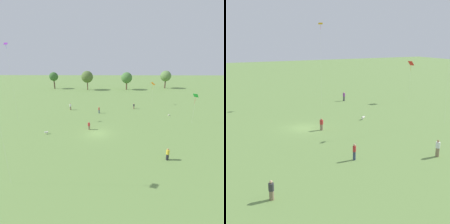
# 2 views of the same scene
# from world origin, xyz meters

# --- Properties ---
(ground_plane) EXTENTS (240.00, 240.00, 0.00)m
(ground_plane) POSITION_xyz_m (0.00, 0.00, 0.00)
(ground_plane) COLOR #6B8E47
(tree_0) EXTENTS (4.01, 4.01, 7.62)m
(tree_0) POSITION_xyz_m (-25.07, 50.97, 5.54)
(tree_0) COLOR brown
(tree_0) RESTS_ON ground_plane
(tree_1) EXTENTS (5.21, 5.21, 8.41)m
(tree_1) POSITION_xyz_m (-9.05, 47.94, 5.79)
(tree_1) COLOR brown
(tree_1) RESTS_ON ground_plane
(tree_2) EXTENTS (4.90, 4.90, 7.80)m
(tree_2) POSITION_xyz_m (8.55, 48.81, 5.31)
(tree_2) COLOR brown
(tree_2) RESTS_ON ground_plane
(tree_3) EXTENTS (4.95, 4.95, 8.21)m
(tree_3) POSITION_xyz_m (27.12, 53.08, 5.70)
(tree_3) COLOR brown
(tree_3) RESTS_ON ground_plane
(person_1) EXTENTS (0.57, 0.57, 1.78)m
(person_1) POSITION_xyz_m (10.66, -8.86, 0.87)
(person_1) COLOR #232328
(person_1) RESTS_ON ground_plane
(person_2) EXTENTS (0.59, 0.59, 1.81)m
(person_2) POSITION_xyz_m (-9.00, 15.80, 0.89)
(person_2) COLOR #847056
(person_2) RESTS_ON ground_plane
(person_3) EXTENTS (0.61, 0.61, 1.62)m
(person_3) POSITION_xyz_m (-1.87, 1.89, 0.78)
(person_3) COLOR #847056
(person_3) RESTS_ON ground_plane
(person_4) EXTENTS (0.44, 0.44, 1.72)m
(person_4) POSITION_xyz_m (-0.82, 12.87, 0.87)
(person_4) COLOR #333D5B
(person_4) RESTS_ON ground_plane
(person_5) EXTENTS (0.56, 0.56, 1.60)m
(person_5) POSITION_xyz_m (8.63, 17.10, 0.78)
(person_5) COLOR #847056
(person_5) RESTS_ON ground_plane
(kite_0) EXTENTS (1.15, 1.22, 6.53)m
(kite_0) POSITION_xyz_m (20.45, 6.21, 5.95)
(kite_0) COLOR green
(kite_0) RESTS_ON ground_plane
(kite_1) EXTENTS (0.80, 0.71, 16.71)m
(kite_1) POSITION_xyz_m (-18.77, 6.74, 15.10)
(kite_1) COLOR purple
(kite_1) RESTS_ON ground_plane
(kite_2) EXTENTS (1.49, 1.54, 6.82)m
(kite_2) POSITION_xyz_m (14.71, 22.10, 6.30)
(kite_2) COLOR orange
(kite_2) RESTS_ON ground_plane
(dog_0) EXTENTS (0.71, 0.52, 0.51)m
(dog_0) POSITION_xyz_m (-9.63, -0.43, 0.34)
(dog_0) COLOR silver
(dog_0) RESTS_ON ground_plane
(picnic_bag_0) EXTENTS (0.30, 0.30, 0.31)m
(picnic_bag_0) POSITION_xyz_m (16.72, 10.99, 0.15)
(picnic_bag_0) COLOR beige
(picnic_bag_0) RESTS_ON ground_plane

